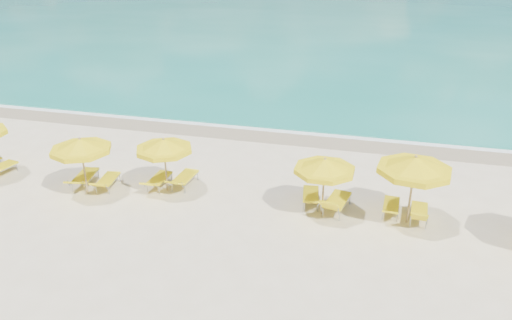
# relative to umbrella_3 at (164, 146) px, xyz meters

# --- Properties ---
(ground_plane) EXTENTS (120.00, 120.00, 0.00)m
(ground_plane) POSITION_rel_umbrella_3_xyz_m (3.23, -0.51, -1.83)
(ground_plane) COLOR beige
(ocean) EXTENTS (120.00, 80.00, 0.30)m
(ocean) POSITION_rel_umbrella_3_xyz_m (3.23, 47.49, -1.83)
(ocean) COLOR #167F6B
(ocean) RESTS_ON ground
(wet_sand_band) EXTENTS (120.00, 2.60, 0.01)m
(wet_sand_band) POSITION_rel_umbrella_3_xyz_m (3.23, 6.89, -1.83)
(wet_sand_band) COLOR tan
(wet_sand_band) RESTS_ON ground
(foam_line) EXTENTS (120.00, 1.20, 0.03)m
(foam_line) POSITION_rel_umbrella_3_xyz_m (3.23, 7.69, -1.83)
(foam_line) COLOR white
(foam_line) RESTS_ON ground
(whitecap_near) EXTENTS (14.00, 0.36, 0.05)m
(whitecap_near) POSITION_rel_umbrella_3_xyz_m (-2.77, 16.49, -1.83)
(whitecap_near) COLOR white
(whitecap_near) RESTS_ON ground
(whitecap_far) EXTENTS (18.00, 0.30, 0.05)m
(whitecap_far) POSITION_rel_umbrella_3_xyz_m (11.23, 23.49, -1.83)
(whitecap_far) COLOR white
(whitecap_far) RESTS_ON ground
(umbrella_2) EXTENTS (2.30, 2.30, 2.25)m
(umbrella_2) POSITION_rel_umbrella_3_xyz_m (-2.83, -0.94, 0.08)
(umbrella_2) COLOR tan
(umbrella_2) RESTS_ON ground
(umbrella_3) EXTENTS (2.22, 2.22, 2.15)m
(umbrella_3) POSITION_rel_umbrella_3_xyz_m (0.00, 0.00, 0.00)
(umbrella_3) COLOR tan
(umbrella_3) RESTS_ON ground
(umbrella_4) EXTENTS (2.73, 2.73, 2.14)m
(umbrella_4) POSITION_rel_umbrella_3_xyz_m (5.93, -0.28, -0.01)
(umbrella_4) COLOR tan
(umbrella_4) RESTS_ON ground
(umbrella_5) EXTENTS (2.97, 2.97, 2.48)m
(umbrella_5) POSITION_rel_umbrella_3_xyz_m (8.79, -0.14, 0.28)
(umbrella_5) COLOR tan
(umbrella_5) RESTS_ON ground
(lounger_1_right) EXTENTS (0.89, 1.82, 0.74)m
(lounger_1_right) POSITION_rel_umbrella_3_xyz_m (-7.06, -0.48, -1.62)
(lounger_1_right) COLOR #A5A8AD
(lounger_1_right) RESTS_ON ground
(lounger_2_left) EXTENTS (0.92, 1.99, 0.73)m
(lounger_2_left) POSITION_rel_umbrella_3_xyz_m (-3.25, -0.39, -1.61)
(lounger_2_left) COLOR #A5A8AD
(lounger_2_left) RESTS_ON ground
(lounger_2_right) EXTENTS (0.78, 1.77, 0.71)m
(lounger_2_right) POSITION_rel_umbrella_3_xyz_m (-2.29, -0.38, -1.63)
(lounger_2_right) COLOR #A5A8AD
(lounger_2_right) RESTS_ON ground
(lounger_3_left) EXTENTS (0.60, 1.74, 0.65)m
(lounger_3_left) POSITION_rel_umbrella_3_xyz_m (-0.43, 0.20, -1.63)
(lounger_3_left) COLOR #A5A8AD
(lounger_3_left) RESTS_ON ground
(lounger_3_right) EXTENTS (0.70, 1.87, 0.72)m
(lounger_3_right) POSITION_rel_umbrella_3_xyz_m (0.50, 0.50, -1.62)
(lounger_3_right) COLOR #A5A8AD
(lounger_3_right) RESTS_ON ground
(lounger_4_left) EXTENTS (0.83, 1.84, 0.71)m
(lounger_4_left) POSITION_rel_umbrella_3_xyz_m (5.44, 0.30, -1.62)
(lounger_4_left) COLOR #A5A8AD
(lounger_4_left) RESTS_ON ground
(lounger_4_right) EXTENTS (0.99, 1.98, 0.92)m
(lounger_4_right) POSITION_rel_umbrella_3_xyz_m (6.39, 0.01, -1.59)
(lounger_4_right) COLOR #A5A8AD
(lounger_4_right) RESTS_ON ground
(lounger_5_left) EXTENTS (0.62, 1.68, 0.65)m
(lounger_5_left) POSITION_rel_umbrella_3_xyz_m (8.24, 0.29, -1.64)
(lounger_5_left) COLOR #A5A8AD
(lounger_5_left) RESTS_ON ground
(lounger_5_right) EXTENTS (0.67, 1.67, 0.79)m
(lounger_5_right) POSITION_rel_umbrella_3_xyz_m (9.16, 0.06, -1.63)
(lounger_5_right) COLOR #A5A8AD
(lounger_5_right) RESTS_ON ground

